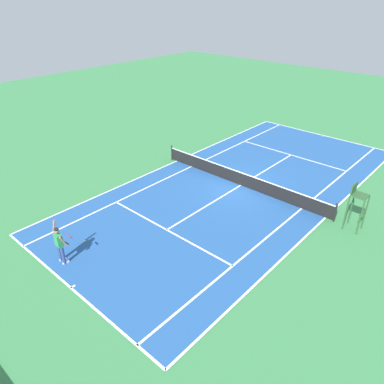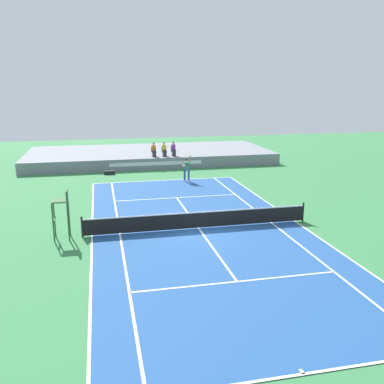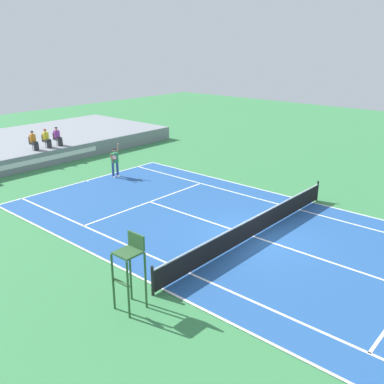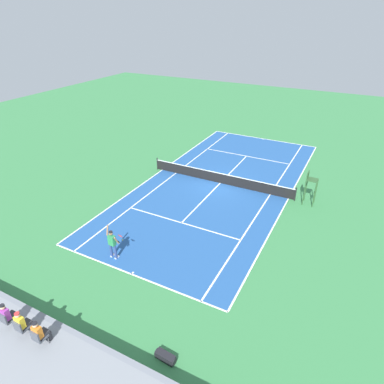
% 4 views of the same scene
% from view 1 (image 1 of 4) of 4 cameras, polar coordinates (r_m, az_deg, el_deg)
% --- Properties ---
extents(ground_plane, '(80.00, 80.00, 0.00)m').
position_cam_1_polar(ground_plane, '(22.75, 7.58, 0.97)').
color(ground_plane, '#387F47').
extents(court, '(11.08, 23.88, 0.03)m').
position_cam_1_polar(court, '(22.75, 7.58, 0.99)').
color(court, '#235193').
rests_on(court, ground).
extents(net, '(11.98, 0.10, 1.07)m').
position_cam_1_polar(net, '(22.51, 7.66, 2.14)').
color(net, black).
rests_on(net, ground).
extents(tennis_player, '(0.78, 0.62, 2.08)m').
position_cam_1_polar(tennis_player, '(16.92, -20.00, -7.68)').
color(tennis_player, navy).
rests_on(tennis_player, ground).
extents(tennis_ball, '(0.07, 0.07, 0.07)m').
position_cam_1_polar(tennis_ball, '(18.44, -16.42, -7.37)').
color(tennis_ball, '#D1E533').
rests_on(tennis_ball, ground).
extents(umpire_chair, '(0.77, 0.77, 2.44)m').
position_cam_1_polar(umpire_chair, '(19.57, 24.42, -1.39)').
color(umpire_chair, '#2D562D').
rests_on(umpire_chair, ground).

